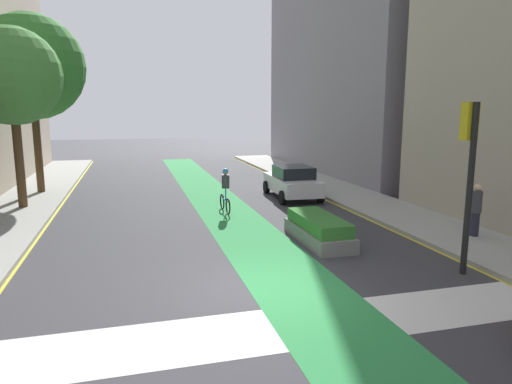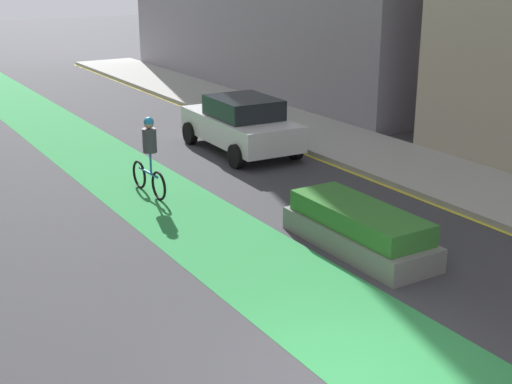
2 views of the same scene
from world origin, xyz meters
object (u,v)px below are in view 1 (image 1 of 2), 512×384
Objects in this scene: pedestrian_sidewalk_right_a at (476,210)px; street_tree_near at (31,67)px; traffic_signal_near_right at (469,155)px; car_white_right_far at (292,182)px; street_tree_far at (11,77)px; median_planter at (319,230)px; cyclist_in_lane at (225,189)px.

street_tree_near is at bearing 140.19° from pedestrian_sidewalk_right_a.
traffic_signal_near_right reaches higher than car_white_right_far.
street_tree_near reaches higher than pedestrian_sidewalk_right_a.
street_tree_far is at bearing 149.77° from pedestrian_sidewalk_right_a.
pedestrian_sidewalk_right_a reaches higher than median_planter.
street_tree_far is (-8.25, 2.69, 4.58)m from cyclist_in_lane.
pedestrian_sidewalk_right_a reaches higher than car_white_right_far.
car_white_right_far is 2.30× the size of cyclist_in_lane.
pedestrian_sidewalk_right_a is at bearing -13.41° from median_planter.
traffic_signal_near_right is at bearing -135.70° from pedestrian_sidewalk_right_a.
traffic_signal_near_right is 1.33× the size of median_planter.
pedestrian_sidewalk_right_a is at bearing -68.86° from car_white_right_far.
pedestrian_sidewalk_right_a is (3.28, -8.49, 0.22)m from car_white_right_far.
traffic_signal_near_right is 0.60× the size of street_tree_far.
street_tree_near is 2.61× the size of median_planter.
cyclist_in_lane reaches higher than car_white_right_far.
street_tree_near is (-11.93, 4.19, 5.45)m from car_white_right_far.
pedestrian_sidewalk_right_a reaches higher than cyclist_in_lane.
traffic_signal_near_right is 10.00m from cyclist_in_lane.
street_tree_near is 16.46m from median_planter.
car_white_right_far is 0.49× the size of street_tree_near.
car_white_right_far is at bearing 94.13° from traffic_signal_near_right.
median_planter is at bearing -36.84° from street_tree_far.
car_white_right_far is 7.51m from median_planter.
traffic_signal_near_right reaches higher than cyclist_in_lane.
car_white_right_far is 2.48× the size of pedestrian_sidewalk_right_a.
cyclist_in_lane reaches higher than median_planter.
cyclist_in_lane is 9.81m from street_tree_far.
cyclist_in_lane is at bearing 112.25° from median_planter.
street_tree_near is (-15.21, 12.68, 5.22)m from pedestrian_sidewalk_right_a.
traffic_signal_near_right is at bearing -62.26° from cyclist_in_lane.
traffic_signal_near_right is 2.58× the size of pedestrian_sidewalk_right_a.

